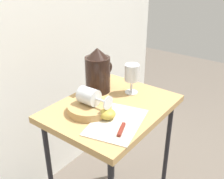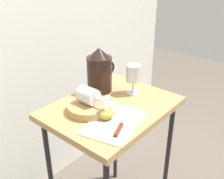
# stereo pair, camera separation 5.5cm
# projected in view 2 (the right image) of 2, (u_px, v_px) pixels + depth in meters

# --- Properties ---
(curtain_drape) EXTENTS (2.40, 0.03, 2.15)m
(curtain_drape) POSITION_uv_depth(u_px,v_px,m) (33.00, 16.00, 1.35)
(curtain_drape) COLOR white
(curtain_drape) RESTS_ON ground_plane
(table) EXTENTS (0.58, 0.45, 0.74)m
(table) POSITION_uv_depth(u_px,v_px,m) (112.00, 120.00, 1.23)
(table) COLOR tan
(table) RESTS_ON ground_plane
(linen_napkin) EXTENTS (0.32, 0.25, 0.00)m
(linen_napkin) POSITION_uv_depth(u_px,v_px,m) (115.00, 122.00, 1.07)
(linen_napkin) COLOR beige
(linen_napkin) RESTS_ON table
(basket_tray) EXTENTS (0.19, 0.19, 0.03)m
(basket_tray) POSITION_uv_depth(u_px,v_px,m) (89.00, 107.00, 1.14)
(basket_tray) COLOR tan
(basket_tray) RESTS_ON table
(pitcher) EXTENTS (0.18, 0.12, 0.22)m
(pitcher) POSITION_uv_depth(u_px,v_px,m) (100.00, 74.00, 1.29)
(pitcher) COLOR black
(pitcher) RESTS_ON table
(wine_glass_upright) EXTENTS (0.07, 0.07, 0.15)m
(wine_glass_upright) POSITION_uv_depth(u_px,v_px,m) (133.00, 75.00, 1.26)
(wine_glass_upright) COLOR silver
(wine_glass_upright) RESTS_ON table
(wine_glass_tipped_near) EXTENTS (0.08, 0.15, 0.07)m
(wine_glass_tipped_near) POSITION_uv_depth(u_px,v_px,m) (89.00, 96.00, 1.12)
(wine_glass_tipped_near) COLOR silver
(wine_glass_tipped_near) RESTS_ON basket_tray
(apple_half_left) EXTENTS (0.07, 0.07, 0.04)m
(apple_half_left) POSITION_uv_depth(u_px,v_px,m) (106.00, 114.00, 1.08)
(apple_half_left) COLOR #B29938
(apple_half_left) RESTS_ON linen_napkin
(knife) EXTENTS (0.21, 0.09, 0.01)m
(knife) POSITION_uv_depth(u_px,v_px,m) (121.00, 125.00, 1.03)
(knife) COLOR silver
(knife) RESTS_ON linen_napkin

